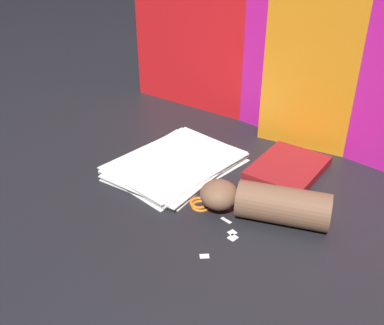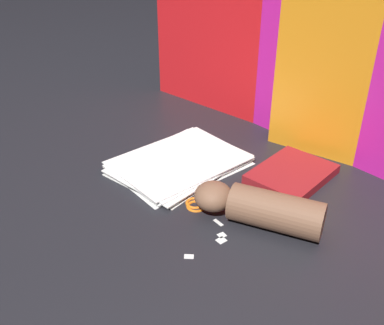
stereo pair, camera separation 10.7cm
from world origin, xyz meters
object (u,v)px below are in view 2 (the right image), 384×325
object	(u,v)px
scissors	(210,202)
hand_forearm	(259,207)
book_closed	(292,174)
paper_stack	(179,163)

from	to	relation	value
scissors	hand_forearm	bearing A→B (deg)	9.92
book_closed	hand_forearm	world-z (taller)	hand_forearm
paper_stack	scissors	bearing A→B (deg)	-21.23
hand_forearm	book_closed	bearing A→B (deg)	104.55
scissors	hand_forearm	xyz separation A→B (m)	(0.12, 0.02, 0.04)
paper_stack	hand_forearm	bearing A→B (deg)	-8.86
paper_stack	book_closed	xyz separation A→B (m)	(0.24, 0.16, 0.00)
paper_stack	book_closed	world-z (taller)	book_closed
paper_stack	hand_forearm	xyz separation A→B (m)	(0.29, -0.05, 0.03)
scissors	paper_stack	bearing A→B (deg)	158.77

